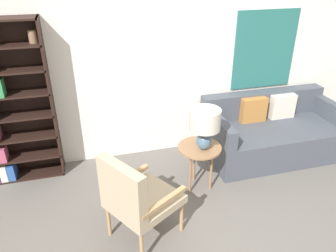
{
  "coord_description": "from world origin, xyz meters",
  "views": [
    {
      "loc": [
        -0.87,
        -1.93,
        2.48
      ],
      "look_at": [
        -0.07,
        1.0,
        0.9
      ],
      "focal_mm": 35.0,
      "sensor_mm": 36.0,
      "label": 1
    }
  ],
  "objects_px": {
    "side_table": "(199,152)",
    "couch": "(271,132)",
    "armchair": "(135,196)",
    "table_lamp": "(205,123)"
  },
  "relations": [
    {
      "from": "side_table",
      "to": "table_lamp",
      "type": "height_order",
      "value": "table_lamp"
    },
    {
      "from": "side_table",
      "to": "couch",
      "type": "bearing_deg",
      "value": 21.8
    },
    {
      "from": "table_lamp",
      "to": "couch",
      "type": "bearing_deg",
      "value": 24.24
    },
    {
      "from": "couch",
      "to": "table_lamp",
      "type": "xyz_separation_m",
      "value": [
        -1.23,
        -0.55,
        0.58
      ]
    },
    {
      "from": "armchair",
      "to": "side_table",
      "type": "bearing_deg",
      "value": 35.75
    },
    {
      "from": "side_table",
      "to": "table_lamp",
      "type": "xyz_separation_m",
      "value": [
        0.02,
        -0.05,
        0.39
      ]
    },
    {
      "from": "armchair",
      "to": "side_table",
      "type": "height_order",
      "value": "armchair"
    },
    {
      "from": "armchair",
      "to": "table_lamp",
      "type": "distance_m",
      "value": 1.1
    },
    {
      "from": "couch",
      "to": "table_lamp",
      "type": "distance_m",
      "value": 1.47
    },
    {
      "from": "side_table",
      "to": "table_lamp",
      "type": "bearing_deg",
      "value": -64.31
    }
  ]
}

